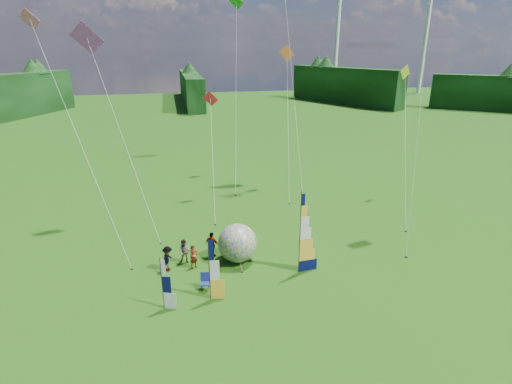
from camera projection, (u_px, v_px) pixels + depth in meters
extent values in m
plane|color=#356F13|center=(288.00, 306.00, 22.58)|extent=(220.00, 220.00, 0.00)
sphere|color=navy|center=(238.00, 243.00, 26.88)|extent=(2.89, 2.89, 2.64)
imported|color=#66594C|center=(194.00, 257.00, 26.15)|extent=(0.70, 0.62, 1.61)
imported|color=#66594C|center=(185.00, 252.00, 26.71)|extent=(0.92, 0.65, 1.72)
imported|color=#66594C|center=(168.00, 259.00, 25.81)|extent=(0.75, 1.19, 1.73)
imported|color=#66594C|center=(212.00, 245.00, 27.50)|extent=(1.14, 0.98, 1.84)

